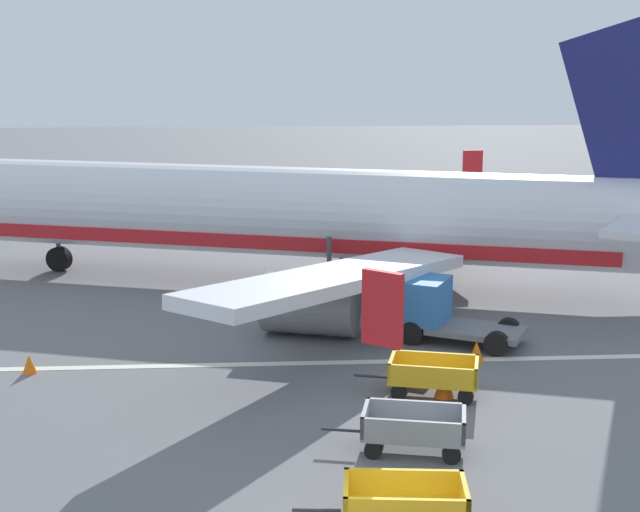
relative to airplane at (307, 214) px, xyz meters
The scene contains 9 objects.
apron_stripe 10.42m from the airplane, 90.83° to the right, with size 120.00×0.36×0.01m, color silver.
airplane is the anchor object (origin of this frame).
baggage_cart_third_in_row 20.69m from the airplane, 87.28° to the right, with size 3.61×1.66×1.07m.
baggage_cart_fourth_in_row 16.95m from the airplane, 83.87° to the right, with size 3.63×1.91×1.07m.
baggage_cart_far_end 13.50m from the airplane, 77.05° to the right, with size 3.62×1.99×1.07m.
service_truck_beside_carts 8.89m from the airplane, 62.76° to the right, with size 4.76×3.72×2.10m.
traffic_cone_near_plane 13.75m from the airplane, 75.92° to the right, with size 0.56×0.56×0.74m, color orange.
traffic_cone_mid_apron 13.98m from the airplane, 131.13° to the right, with size 0.44×0.44×0.58m, color orange.
traffic_cone_by_carts 11.55m from the airplane, 64.11° to the right, with size 0.50×0.50×0.65m, color orange.
Camera 1 is at (-1.67, -15.35, 9.54)m, focal length 51.24 mm.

